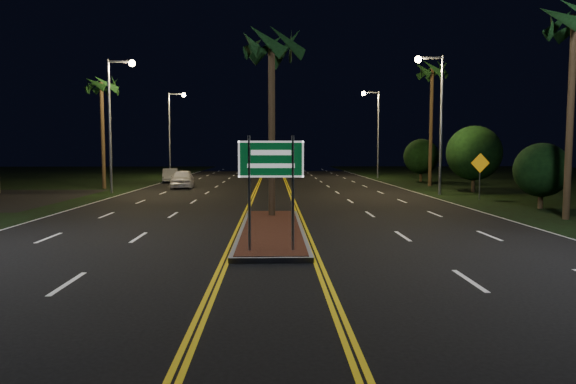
{
  "coord_description": "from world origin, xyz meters",
  "views": [
    {
      "loc": [
        0.06,
        -11.28,
        2.96
      ],
      "look_at": [
        0.43,
        1.52,
        1.9
      ],
      "focal_mm": 32.0,
      "sensor_mm": 36.0,
      "label": 1
    }
  ],
  "objects_px": {
    "shrub_far": "(421,156)",
    "car_near": "(182,177)",
    "warning_sign": "(480,169)",
    "car_far": "(170,174)",
    "palm_right_near": "(575,22)",
    "streetlight_left_far": "(173,124)",
    "streetlight_right_far": "(375,124)",
    "palm_left_far": "(101,86)",
    "streetlight_left_mid": "(115,110)",
    "palm_right_far": "(432,72)",
    "highway_sign": "(271,170)",
    "streetlight_right_mid": "(436,108)",
    "shrub_mid": "(474,153)",
    "palm_median": "(271,46)",
    "shrub_near": "(542,170)",
    "median_island": "(272,230)"
  },
  "relations": [
    {
      "from": "shrub_far",
      "to": "car_near",
      "type": "distance_m",
      "value": 22.09
    },
    {
      "from": "shrub_far",
      "to": "warning_sign",
      "type": "distance_m",
      "value": 17.42
    },
    {
      "from": "car_near",
      "to": "car_far",
      "type": "xyz_separation_m",
      "value": [
        -2.38,
        7.23,
        -0.11
      ]
    },
    {
      "from": "palm_right_near",
      "to": "car_far",
      "type": "bearing_deg",
      "value": 130.13
    },
    {
      "from": "streetlight_left_far",
      "to": "streetlight_right_far",
      "type": "xyz_separation_m",
      "value": [
        21.23,
        -2.0,
        0.0
      ]
    },
    {
      "from": "palm_left_far",
      "to": "streetlight_left_mid",
      "type": "bearing_deg",
      "value": -61.33
    },
    {
      "from": "palm_right_near",
      "to": "palm_right_far",
      "type": "relative_size",
      "value": 0.9
    },
    {
      "from": "highway_sign",
      "to": "streetlight_left_far",
      "type": "bearing_deg",
      "value": 104.44
    },
    {
      "from": "palm_right_near",
      "to": "streetlight_right_mid",
      "type": "bearing_deg",
      "value": 98.94
    },
    {
      "from": "streetlight_left_far",
      "to": "shrub_mid",
      "type": "xyz_separation_m",
      "value": [
        24.61,
        -20.0,
        -2.93
      ]
    },
    {
      "from": "palm_right_near",
      "to": "palm_median",
      "type": "bearing_deg",
      "value": 177.71
    },
    {
      "from": "streetlight_left_mid",
      "to": "streetlight_left_far",
      "type": "relative_size",
      "value": 1.0
    },
    {
      "from": "streetlight_right_far",
      "to": "car_far",
      "type": "distance_m",
      "value": 21.47
    },
    {
      "from": "streetlight_right_mid",
      "to": "shrub_far",
      "type": "bearing_deg",
      "value": 77.18
    },
    {
      "from": "palm_median",
      "to": "shrub_near",
      "type": "relative_size",
      "value": 2.52
    },
    {
      "from": "streetlight_left_mid",
      "to": "streetlight_right_mid",
      "type": "xyz_separation_m",
      "value": [
        21.23,
        -2.0,
        0.0
      ]
    },
    {
      "from": "streetlight_right_mid",
      "to": "car_near",
      "type": "xyz_separation_m",
      "value": [
        -17.62,
        6.74,
        -4.82
      ]
    },
    {
      "from": "streetlight_left_mid",
      "to": "warning_sign",
      "type": "relative_size",
      "value": 3.27
    },
    {
      "from": "car_near",
      "to": "car_far",
      "type": "bearing_deg",
      "value": 102.37
    },
    {
      "from": "streetlight_left_far",
      "to": "car_near",
      "type": "distance_m",
      "value": 16.41
    },
    {
      "from": "streetlight_left_mid",
      "to": "palm_median",
      "type": "xyz_separation_m",
      "value": [
        10.61,
        -13.5,
        1.62
      ]
    },
    {
      "from": "median_island",
      "to": "palm_median",
      "type": "distance_m",
      "value": 8.0
    },
    {
      "from": "car_near",
      "to": "palm_median",
      "type": "bearing_deg",
      "value": -74.87
    },
    {
      "from": "highway_sign",
      "to": "palm_right_near",
      "type": "distance_m",
      "value": 15.55
    },
    {
      "from": "median_island",
      "to": "shrub_near",
      "type": "xyz_separation_m",
      "value": [
        13.5,
        7.0,
        1.86
      ]
    },
    {
      "from": "median_island",
      "to": "highway_sign",
      "type": "bearing_deg",
      "value": -90.0
    },
    {
      "from": "palm_median",
      "to": "shrub_far",
      "type": "xyz_separation_m",
      "value": [
        13.8,
        25.5,
        -4.94
      ]
    },
    {
      "from": "median_island",
      "to": "streetlight_left_far",
      "type": "relative_size",
      "value": 1.14
    },
    {
      "from": "median_island",
      "to": "shrub_mid",
      "type": "relative_size",
      "value": 2.22
    },
    {
      "from": "car_near",
      "to": "warning_sign",
      "type": "xyz_separation_m",
      "value": [
        19.29,
        -10.09,
        0.98
      ]
    },
    {
      "from": "shrub_far",
      "to": "warning_sign",
      "type": "xyz_separation_m",
      "value": [
        -1.52,
        -17.35,
        -0.52
      ]
    },
    {
      "from": "palm_right_far",
      "to": "car_near",
      "type": "xyz_separation_m",
      "value": [
        -19.81,
        -1.26,
        -8.31
      ]
    },
    {
      "from": "palm_right_far",
      "to": "shrub_mid",
      "type": "height_order",
      "value": "palm_right_far"
    },
    {
      "from": "streetlight_right_mid",
      "to": "warning_sign",
      "type": "height_order",
      "value": "streetlight_right_mid"
    },
    {
      "from": "streetlight_left_far",
      "to": "palm_right_far",
      "type": "bearing_deg",
      "value": -30.88
    },
    {
      "from": "warning_sign",
      "to": "shrub_near",
      "type": "bearing_deg",
      "value": -81.4
    },
    {
      "from": "palm_right_far",
      "to": "shrub_near",
      "type": "xyz_separation_m",
      "value": [
        0.7,
        -16.0,
        -7.2
      ]
    },
    {
      "from": "streetlight_right_mid",
      "to": "shrub_far",
      "type": "xyz_separation_m",
      "value": [
        3.19,
        14.0,
        -3.32
      ]
    },
    {
      "from": "median_island",
      "to": "highway_sign",
      "type": "relative_size",
      "value": 3.2
    },
    {
      "from": "palm_left_far",
      "to": "shrub_mid",
      "type": "height_order",
      "value": "palm_left_far"
    },
    {
      "from": "streetlight_left_far",
      "to": "shrub_mid",
      "type": "height_order",
      "value": "streetlight_left_far"
    },
    {
      "from": "median_island",
      "to": "streetlight_left_far",
      "type": "distance_m",
      "value": 38.89
    },
    {
      "from": "streetlight_left_far",
      "to": "warning_sign",
      "type": "xyz_separation_m",
      "value": [
        22.89,
        -25.35,
        -3.84
      ]
    },
    {
      "from": "shrub_far",
      "to": "median_island",
      "type": "bearing_deg",
      "value": -115.45
    },
    {
      "from": "highway_sign",
      "to": "warning_sign",
      "type": "bearing_deg",
      "value": 52.24
    },
    {
      "from": "palm_right_far",
      "to": "shrub_far",
      "type": "xyz_separation_m",
      "value": [
        1.0,
        6.0,
        -6.81
      ]
    },
    {
      "from": "palm_right_far",
      "to": "streetlight_right_mid",
      "type": "bearing_deg",
      "value": -105.29
    },
    {
      "from": "shrub_mid",
      "to": "shrub_near",
      "type": "bearing_deg",
      "value": -92.86
    },
    {
      "from": "streetlight_right_mid",
      "to": "palm_right_far",
      "type": "bearing_deg",
      "value": 74.71
    },
    {
      "from": "streetlight_right_mid",
      "to": "car_far",
      "type": "bearing_deg",
      "value": 145.07
    }
  ]
}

